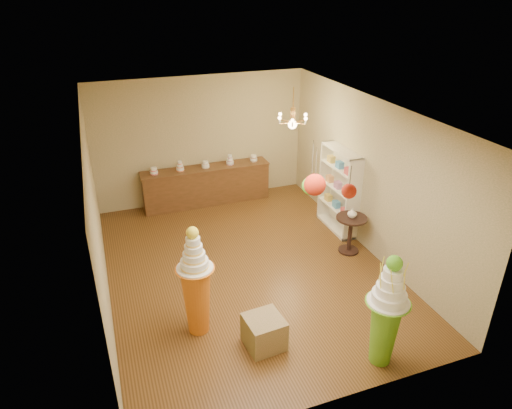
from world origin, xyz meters
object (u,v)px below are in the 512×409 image
object	(u,v)px
pedestal_green	(386,318)
pedestal_orange	(197,291)
sideboard	(206,185)
round_table	(350,229)

from	to	relation	value
pedestal_green	pedestal_orange	bearing A→B (deg)	146.60
sideboard	round_table	distance (m)	3.76
pedestal_green	sideboard	world-z (taller)	pedestal_green
pedestal_green	sideboard	distance (m)	5.92
pedestal_green	round_table	size ratio (longest dim) A/B	2.25
sideboard	round_table	world-z (taller)	sideboard
pedestal_orange	sideboard	world-z (taller)	pedestal_orange
pedestal_orange	round_table	xyz separation A→B (m)	(3.35, 1.20, -0.23)
pedestal_green	pedestal_orange	xyz separation A→B (m)	(-2.27, 1.50, -0.02)
pedestal_orange	sideboard	size ratio (longest dim) A/B	0.60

